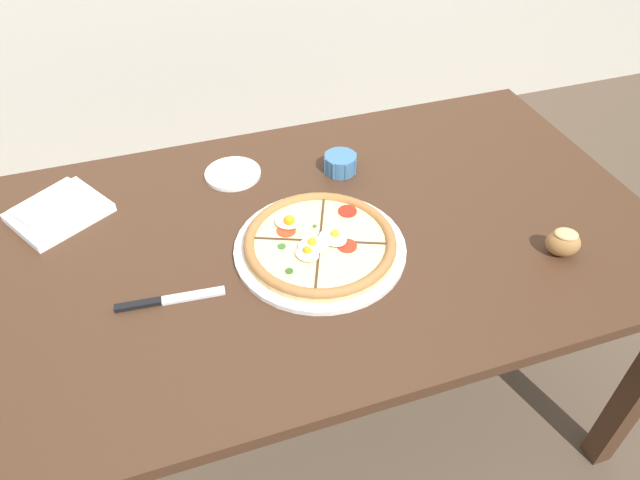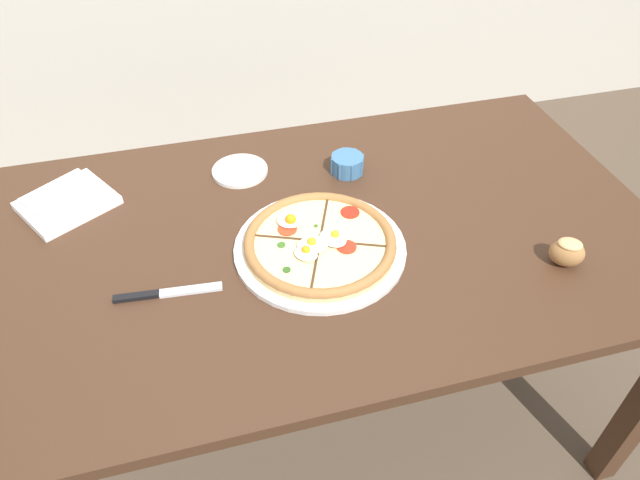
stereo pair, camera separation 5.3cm
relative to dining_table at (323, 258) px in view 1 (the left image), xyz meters
The scene contains 8 objects.
ground_plane 0.65m from the dining_table, ahead, with size 12.00×12.00×0.00m, color brown.
dining_table is the anchor object (origin of this frame).
pizza 0.13m from the dining_table, 114.13° to the right, with size 0.37×0.37×0.05m.
ramekin_bowl 0.26m from the dining_table, 60.48° to the left, with size 0.09×0.09×0.05m.
napkin_folded 0.62m from the dining_table, 157.19° to the left, with size 0.25×0.24×0.04m.
bread_piece_near 0.53m from the dining_table, 26.88° to the right, with size 0.09×0.08×0.06m.
knife_main 0.39m from the dining_table, 163.31° to the right, with size 0.22×0.04×0.01m.
side_saucer 0.32m from the dining_table, 119.18° to the left, with size 0.14×0.14×0.01m.
Camera 1 is at (-0.31, -0.92, 1.60)m, focal length 32.00 mm.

